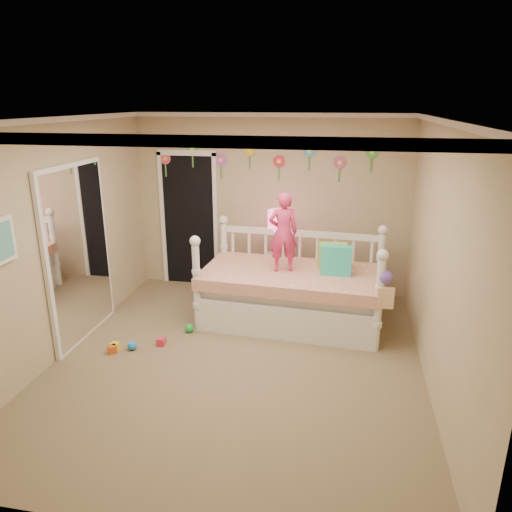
% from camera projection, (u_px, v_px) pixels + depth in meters
% --- Properties ---
extents(floor, '(4.00, 4.50, 0.01)m').
position_uv_depth(floor, '(237.00, 362.00, 5.31)').
color(floor, '#7F684C').
rests_on(floor, ground).
extents(ceiling, '(4.00, 4.50, 0.01)m').
position_uv_depth(ceiling, '(234.00, 118.00, 4.50)').
color(ceiling, white).
rests_on(ceiling, floor).
extents(back_wall, '(4.00, 0.01, 2.60)m').
position_uv_depth(back_wall, '(270.00, 205.00, 7.00)').
color(back_wall, tan).
rests_on(back_wall, floor).
extents(left_wall, '(0.01, 4.50, 2.60)m').
position_uv_depth(left_wall, '(58.00, 240.00, 5.26)').
color(left_wall, tan).
rests_on(left_wall, floor).
extents(right_wall, '(0.01, 4.50, 2.60)m').
position_uv_depth(right_wall, '(440.00, 262.00, 4.55)').
color(right_wall, tan).
rests_on(right_wall, floor).
extents(crown_molding, '(4.00, 4.50, 0.06)m').
position_uv_depth(crown_molding, '(234.00, 122.00, 4.51)').
color(crown_molding, white).
rests_on(crown_molding, ceiling).
extents(daybed, '(2.38, 1.39, 1.25)m').
position_uv_depth(daybed, '(292.00, 276.00, 6.12)').
color(daybed, white).
rests_on(daybed, floor).
extents(pillow_turquoise, '(0.37, 0.14, 0.37)m').
position_uv_depth(pillow_turquoise, '(336.00, 261.00, 5.89)').
color(pillow_turquoise, '#26C2AF').
rests_on(pillow_turquoise, daybed).
extents(pillow_lime, '(0.37, 0.17, 0.33)m').
position_uv_depth(pillow_lime, '(333.00, 256.00, 6.14)').
color(pillow_lime, '#91E947').
rests_on(pillow_lime, daybed).
extents(child, '(0.42, 0.33, 1.01)m').
position_uv_depth(child, '(283.00, 232.00, 5.94)').
color(child, '#EA356D').
rests_on(child, daybed).
extents(nightstand, '(0.39, 0.30, 0.65)m').
position_uv_depth(nightstand, '(277.00, 277.00, 6.93)').
color(nightstand, white).
rests_on(nightstand, floor).
extents(table_lamp, '(0.30, 0.30, 0.66)m').
position_uv_depth(table_lamp, '(278.00, 226.00, 6.69)').
color(table_lamp, '#DD1D6E').
rests_on(table_lamp, nightstand).
extents(closet_doorway, '(0.90, 0.04, 2.07)m').
position_uv_depth(closet_doorway, '(189.00, 219.00, 7.29)').
color(closet_doorway, black).
rests_on(closet_doorway, back_wall).
extents(flower_decals, '(3.40, 0.02, 0.50)m').
position_uv_depth(flower_decals, '(264.00, 161.00, 6.81)').
color(flower_decals, '#B2668C').
rests_on(flower_decals, back_wall).
extents(mirror_closet, '(0.07, 1.30, 2.10)m').
position_uv_depth(mirror_closet, '(79.00, 254.00, 5.61)').
color(mirror_closet, white).
rests_on(mirror_closet, left_wall).
extents(wall_picture, '(0.05, 0.34, 0.42)m').
position_uv_depth(wall_picture, '(1.00, 241.00, 4.33)').
color(wall_picture, white).
rests_on(wall_picture, left_wall).
extents(hanging_bag, '(0.20, 0.16, 0.36)m').
position_uv_depth(hanging_bag, '(384.00, 290.00, 5.29)').
color(hanging_bag, beige).
rests_on(hanging_bag, daybed).
extents(toy_scatter, '(1.24, 1.51, 0.11)m').
position_uv_depth(toy_scatter, '(146.00, 346.00, 5.53)').
color(toy_scatter, '#996666').
rests_on(toy_scatter, floor).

